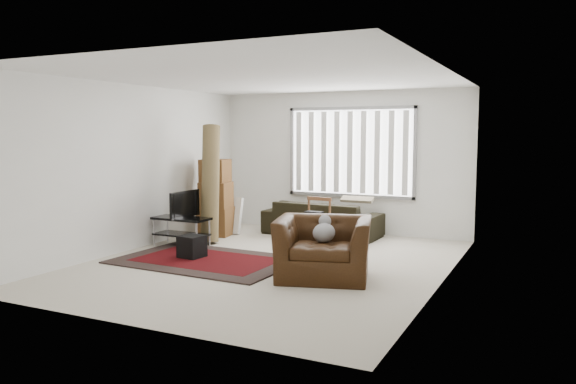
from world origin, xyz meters
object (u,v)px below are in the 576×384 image
sofa (322,213)px  armchair (323,244)px  moving_boxes (216,200)px  side_chair (314,221)px  tv_stand (181,225)px

sofa → armchair: 3.11m
moving_boxes → side_chair: (2.18, -0.41, -0.19)m
tv_stand → sofa: sofa is taller
side_chair → armchair: bearing=-60.1°
tv_stand → moving_boxes: bearing=91.2°
side_chair → armchair: (0.82, -1.62, -0.01)m
moving_boxes → armchair: 3.63m
moving_boxes → sofa: 2.01m
tv_stand → side_chair: 2.27m
tv_stand → side_chair: side_chair is taller
armchair → sofa: bearing=96.4°
tv_stand → sofa: (1.78, 1.95, 0.07)m
moving_boxes → sofa: size_ratio=0.65×
tv_stand → moving_boxes: (-0.02, 1.11, 0.31)m
moving_boxes → tv_stand: bearing=-88.8°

